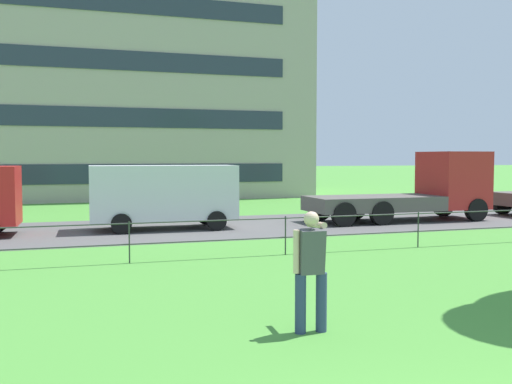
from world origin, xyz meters
name	(u,v)px	position (x,y,z in m)	size (l,w,h in m)	color
street_strip	(169,229)	(0.00, 17.28, 0.00)	(80.00, 7.07, 0.01)	#565454
park_fence	(211,232)	(0.00, 10.96, 0.67)	(35.85, 0.04, 1.00)	#333833
person_thrower	(311,267)	(-0.03, 4.60, 0.95)	(0.54, 0.76, 1.75)	navy
panel_van_left	(164,193)	(-0.19, 17.25, 1.27)	(5.05, 2.21, 2.24)	silver
flatbed_truck_center	(422,190)	(10.12, 17.01, 1.22)	(7.31, 2.44, 2.75)	#B22323
apartment_building_background	(76,94)	(-2.86, 36.13, 6.55)	(28.81, 11.66, 13.10)	#ADA393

